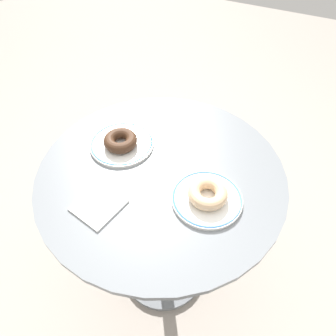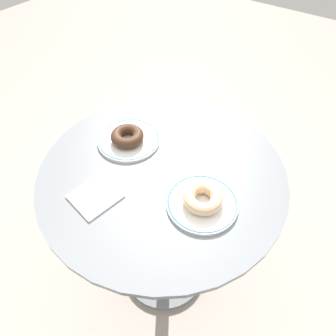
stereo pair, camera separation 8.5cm
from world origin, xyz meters
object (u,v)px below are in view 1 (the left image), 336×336
object	(u,v)px
cafe_table	(162,210)
donut_chocolate	(121,141)
plate_left	(122,144)
paper_napkin	(99,205)
plate_right	(207,198)
donut_glazed	(208,193)

from	to	relation	value
cafe_table	donut_chocolate	bearing A→B (deg)	170.24
plate_left	paper_napkin	distance (m)	0.24
cafe_table	plate_right	distance (m)	0.28
cafe_table	plate_right	world-z (taller)	plate_right
paper_napkin	donut_glazed	bearing A→B (deg)	31.26
plate_right	donut_chocolate	bearing A→B (deg)	168.42
cafe_table	paper_napkin	world-z (taller)	paper_napkin
donut_glazed	paper_napkin	world-z (taller)	donut_glazed
plate_left	plate_right	size ratio (longest dim) A/B	1.05
cafe_table	plate_left	world-z (taller)	plate_left
cafe_table	donut_glazed	size ratio (longest dim) A/B	6.88
cafe_table	donut_chocolate	xyz separation A→B (m)	(-0.16, 0.03, 0.25)
plate_left	donut_glazed	size ratio (longest dim) A/B	1.89
plate_right	donut_glazed	distance (m)	0.02
donut_glazed	paper_napkin	xyz separation A→B (m)	(-0.25, -0.15, -0.03)
donut_glazed	plate_right	bearing A→B (deg)	-90.00
cafe_table	plate_left	distance (m)	0.28
plate_right	paper_napkin	world-z (taller)	plate_right
donut_chocolate	paper_napkin	bearing A→B (deg)	-72.05
paper_napkin	plate_right	bearing A→B (deg)	31.26
donut_chocolate	cafe_table	bearing A→B (deg)	-9.76
plate_left	donut_chocolate	size ratio (longest dim) A/B	1.92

